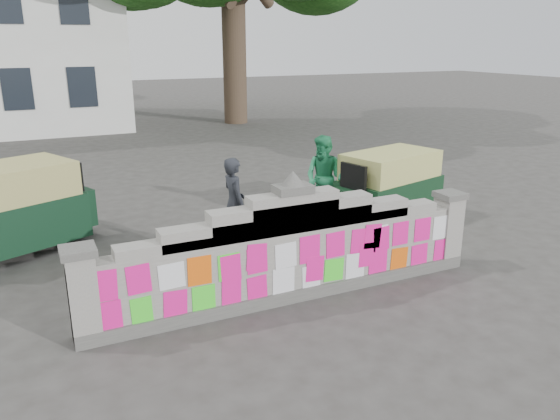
{
  "coord_description": "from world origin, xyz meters",
  "views": [
    {
      "loc": [
        -3.47,
        -6.84,
        3.81
      ],
      "look_at": [
        0.27,
        1.0,
        1.1
      ],
      "focal_mm": 35.0,
      "sensor_mm": 36.0,
      "label": 1
    }
  ],
  "objects_px": {
    "cyclist_bike": "(235,234)",
    "pedestrian": "(324,178)",
    "cyclist_rider": "(235,216)",
    "rickshaw_right": "(387,184)",
    "rickshaw_left": "(11,208)"
  },
  "relations": [
    {
      "from": "cyclist_bike",
      "to": "cyclist_rider",
      "type": "distance_m",
      "value": 0.33
    },
    {
      "from": "pedestrian",
      "to": "rickshaw_left",
      "type": "xyz_separation_m",
      "value": [
        -6.2,
        0.79,
        -0.08
      ]
    },
    {
      "from": "cyclist_rider",
      "to": "pedestrian",
      "type": "bearing_deg",
      "value": -64.93
    },
    {
      "from": "rickshaw_left",
      "to": "rickshaw_right",
      "type": "bearing_deg",
      "value": -33.96
    },
    {
      "from": "cyclist_rider",
      "to": "rickshaw_right",
      "type": "height_order",
      "value": "cyclist_rider"
    },
    {
      "from": "pedestrian",
      "to": "cyclist_bike",
      "type": "bearing_deg",
      "value": -94.12
    },
    {
      "from": "cyclist_bike",
      "to": "pedestrian",
      "type": "bearing_deg",
      "value": -64.93
    },
    {
      "from": "cyclist_bike",
      "to": "pedestrian",
      "type": "xyz_separation_m",
      "value": [
        2.6,
        1.34,
        0.45
      ]
    },
    {
      "from": "cyclist_bike",
      "to": "cyclist_rider",
      "type": "bearing_deg",
      "value": -2.19
    },
    {
      "from": "pedestrian",
      "to": "rickshaw_left",
      "type": "distance_m",
      "value": 6.25
    },
    {
      "from": "cyclist_rider",
      "to": "rickshaw_right",
      "type": "distance_m",
      "value": 3.99
    },
    {
      "from": "cyclist_rider",
      "to": "pedestrian",
      "type": "distance_m",
      "value": 2.93
    },
    {
      "from": "cyclist_bike",
      "to": "cyclist_rider",
      "type": "relative_size",
      "value": 1.12
    },
    {
      "from": "pedestrian",
      "to": "rickshaw_right",
      "type": "xyz_separation_m",
      "value": [
        1.3,
        -0.53,
        -0.16
      ]
    },
    {
      "from": "pedestrian",
      "to": "cyclist_rider",
      "type": "bearing_deg",
      "value": -94.12
    }
  ]
}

